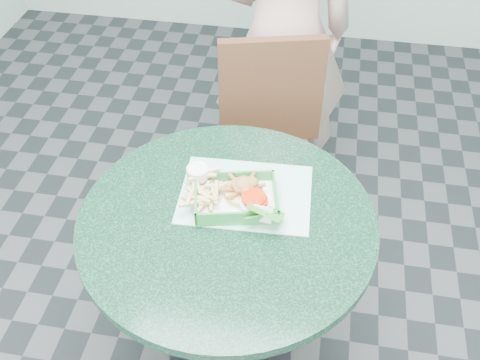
% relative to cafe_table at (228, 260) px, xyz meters
% --- Properties ---
extents(floor, '(4.00, 5.00, 0.02)m').
position_rel_cafe_table_xyz_m(floor, '(0.00, 0.00, -0.58)').
color(floor, '#303335').
rests_on(floor, ground).
extents(cafe_table, '(0.86, 0.86, 0.75)m').
position_rel_cafe_table_xyz_m(cafe_table, '(0.00, 0.00, 0.00)').
color(cafe_table, '#25262F').
rests_on(cafe_table, floor).
extents(dining_chair, '(0.41, 0.41, 0.93)m').
position_rel_cafe_table_xyz_m(dining_chair, '(0.03, 0.64, -0.05)').
color(dining_chair, '#502A1A').
rests_on(dining_chair, floor).
extents(diner_person, '(0.76, 0.62, 1.78)m').
position_rel_cafe_table_xyz_m(diner_person, '(0.05, 0.96, 0.31)').
color(diner_person, '#D9AB9D').
rests_on(diner_person, floor).
extents(placemat, '(0.40, 0.31, 0.00)m').
position_rel_cafe_table_xyz_m(placemat, '(0.04, 0.10, 0.17)').
color(placemat, '#A3D9D1').
rests_on(placemat, cafe_table).
extents(food_basket, '(0.24, 0.17, 0.05)m').
position_rel_cafe_table_xyz_m(food_basket, '(0.02, 0.06, 0.19)').
color(food_basket, '#278738').
rests_on(food_basket, placemat).
extents(crab_sandwich, '(0.11, 0.11, 0.07)m').
position_rel_cafe_table_xyz_m(crab_sandwich, '(0.04, 0.08, 0.22)').
color(crab_sandwich, tan).
rests_on(crab_sandwich, food_basket).
extents(fries_pile, '(0.15, 0.16, 0.05)m').
position_rel_cafe_table_xyz_m(fries_pile, '(-0.07, 0.08, 0.21)').
color(fries_pile, tan).
rests_on(fries_pile, food_basket).
extents(sauce_ramekin, '(0.07, 0.07, 0.04)m').
position_rel_cafe_table_xyz_m(sauce_ramekin, '(-0.09, 0.15, 0.22)').
color(sauce_ramekin, silver).
rests_on(sauce_ramekin, food_basket).
extents(garnish_cup, '(0.12, 0.12, 0.05)m').
position_rel_cafe_table_xyz_m(garnish_cup, '(0.07, 0.01, 0.21)').
color(garnish_cup, white).
rests_on(garnish_cup, food_basket).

